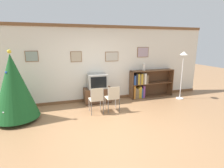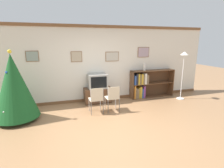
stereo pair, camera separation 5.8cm
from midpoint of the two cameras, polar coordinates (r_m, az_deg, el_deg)
The scene contains 10 objects.
ground_plane at distance 4.52m, azimuth 0.78°, elevation -14.49°, with size 24.00×24.00×0.00m, color #936B47.
wall_back at distance 6.32m, azimuth -5.83°, elevation 6.46°, with size 9.02×0.11×2.70m.
christmas_tree at distance 5.34m, azimuth -29.04°, elevation -0.70°, with size 1.17×1.17×1.94m.
tv_console at distance 6.28m, azimuth -4.39°, elevation -3.67°, with size 0.96×0.46×0.54m.
television at distance 6.14m, azimuth -4.47°, elevation 0.94°, with size 0.67×0.44×0.50m.
folding_chair_left at distance 5.26m, azimuth -4.82°, elevation -4.80°, with size 0.40×0.40×0.82m.
folding_chair_right at distance 5.39m, azimuth 0.60°, elevation -4.30°, with size 0.40×0.40×0.82m.
bookshelf at distance 6.90m, azimuth 10.91°, elevation -0.05°, with size 1.76×0.36×1.06m.
vase at distance 6.78m, azimuth 10.77°, elevation 5.47°, with size 0.11×0.11×0.27m.
standing_lamp at distance 6.96m, azimuth 22.57°, elevation 6.32°, with size 0.28×0.28×1.79m.
Camera 2 is at (-1.21, -3.80, 2.13)m, focal length 28.00 mm.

